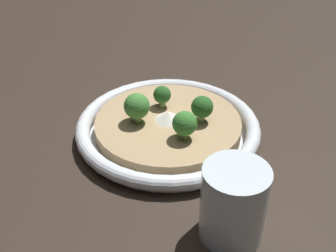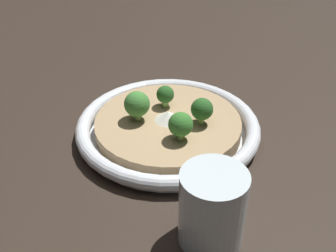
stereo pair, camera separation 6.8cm
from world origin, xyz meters
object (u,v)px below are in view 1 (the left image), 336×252
Objects in this scene: broccoli_left at (162,95)px; broccoli_back_left at (202,107)px; risotto_bowl at (168,127)px; broccoli_back_right at (185,124)px; drinking_glass at (233,203)px; broccoli_front at (137,106)px.

broccoli_back_left is at bearing 74.89° from broccoli_left.
risotto_bowl is 6.66× the size of broccoli_back_right.
broccoli_back_left is 0.21m from drinking_glass.
broccoli_back_left is 0.44× the size of drinking_glass.
broccoli_back_left is at bearing 107.09° from risotto_bowl.
broccoli_back_right is 0.91× the size of broccoli_front.
risotto_bowl is 0.22m from drinking_glass.
broccoli_back_right reaches higher than broccoli_left.
risotto_bowl is at bearing -72.91° from broccoli_back_left.
broccoli_front is 0.50× the size of drinking_glass.
broccoli_left is at bearing 159.51° from broccoli_front.
drinking_glass is at bearing 39.17° from broccoli_left.
broccoli_front is at bearing -69.24° from broccoli_back_left.
broccoli_back_left is at bearing -153.53° from drinking_glass.
broccoli_back_right is at bearing -141.75° from drinking_glass.
broccoli_back_left is (0.02, 0.07, 0.00)m from broccoli_left.
broccoli_front reaches higher than risotto_bowl.
broccoli_back_left is (-0.02, 0.05, 0.04)m from risotto_bowl.
risotto_bowl is 7.98× the size of broccoli_left.
drinking_glass reaches higher than broccoli_back_right.
broccoli_back_right and broccoli_back_left have the same top height.
broccoli_left is (-0.04, -0.02, 0.04)m from risotto_bowl.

